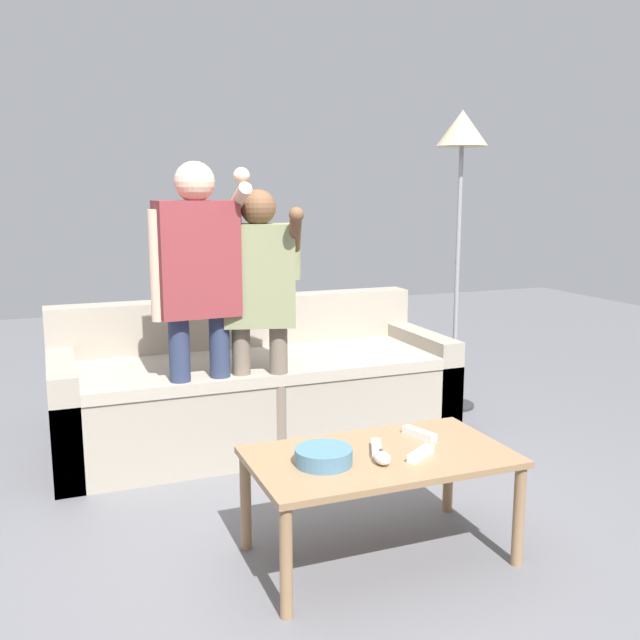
% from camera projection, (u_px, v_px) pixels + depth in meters
% --- Properties ---
extents(ground_plane, '(12.00, 12.00, 0.00)m').
position_uv_depth(ground_plane, '(305.00, 548.00, 2.81)').
color(ground_plane, slate).
extents(couch, '(2.20, 0.87, 0.78)m').
position_uv_depth(couch, '(254.00, 390.00, 4.01)').
color(couch, '#9E9384').
rests_on(couch, ground).
extents(coffee_table, '(0.99, 0.56, 0.42)m').
position_uv_depth(coffee_table, '(380.00, 466.00, 2.68)').
color(coffee_table, '#997551').
rests_on(coffee_table, ground).
extents(snack_bowl, '(0.21, 0.21, 0.06)m').
position_uv_depth(snack_bowl, '(324.00, 456.00, 2.57)').
color(snack_bowl, teal).
rests_on(snack_bowl, coffee_table).
extents(game_remote_nunchuk, '(0.06, 0.09, 0.05)m').
position_uv_depth(game_remote_nunchuk, '(382.00, 458.00, 2.57)').
color(game_remote_nunchuk, white).
rests_on(game_remote_nunchuk, coffee_table).
extents(floor_lamp, '(0.32, 0.32, 1.90)m').
position_uv_depth(floor_lamp, '(461.00, 154.00, 4.38)').
color(floor_lamp, '#2D2D33').
rests_on(floor_lamp, ground).
extents(player_center, '(0.40, 0.40, 1.42)m').
position_uv_depth(player_center, '(259.00, 296.00, 3.51)').
color(player_center, '#756656').
rests_on(player_center, ground).
extents(player_left, '(0.47, 0.29, 1.55)m').
position_uv_depth(player_left, '(198.00, 282.00, 3.39)').
color(player_left, '#2D3856').
rests_on(player_left, ground).
extents(game_remote_wand_near, '(0.15, 0.12, 0.03)m').
position_uv_depth(game_remote_wand_near, '(421.00, 454.00, 2.63)').
color(game_remote_wand_near, white).
rests_on(game_remote_wand_near, coffee_table).
extents(game_remote_wand_far, '(0.08, 0.16, 0.03)m').
position_uv_depth(game_remote_wand_far, '(419.00, 433.00, 2.85)').
color(game_remote_wand_far, white).
rests_on(game_remote_wand_far, coffee_table).
extents(game_remote_wand_spare, '(0.09, 0.15, 0.03)m').
position_uv_depth(game_remote_wand_spare, '(376.00, 448.00, 2.69)').
color(game_remote_wand_spare, white).
rests_on(game_remote_wand_spare, coffee_table).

